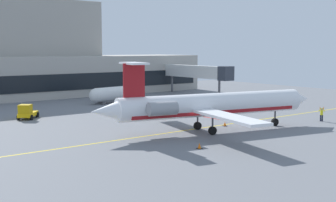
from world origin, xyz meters
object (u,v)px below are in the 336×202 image
(pushback_tractor, at_px, (132,101))
(fuel_tank, at_px, (110,94))
(regional_jet, at_px, (210,105))
(baggage_tug, at_px, (27,112))
(marshaller, at_px, (322,114))

(pushback_tractor, height_order, fuel_tank, fuel_tank)
(regional_jet, height_order, baggage_tug, regional_jet)
(fuel_tank, bearing_deg, baggage_tug, -153.92)
(regional_jet, xyz_separation_m, baggage_tug, (-12.89, 21.22, -2.09))
(fuel_tank, xyz_separation_m, marshaller, (11.67, -33.19, -0.58))
(baggage_tug, xyz_separation_m, fuel_tank, (17.50, 8.56, 0.60))
(regional_jet, bearing_deg, fuel_tank, 81.20)
(fuel_tank, bearing_deg, regional_jet, -98.80)
(pushback_tractor, bearing_deg, regional_jet, -101.74)
(marshaller, bearing_deg, regional_jet, 168.17)
(pushback_tractor, bearing_deg, baggage_tug, -173.78)
(baggage_tug, height_order, pushback_tractor, pushback_tractor)
(regional_jet, relative_size, fuel_tank, 3.38)
(baggage_tug, distance_m, fuel_tank, 19.49)
(fuel_tank, bearing_deg, pushback_tractor, -88.25)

